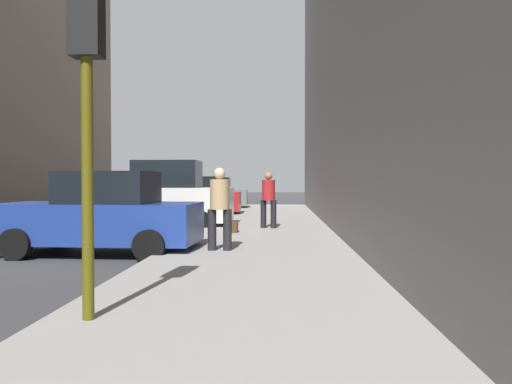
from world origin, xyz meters
TOP-DOWN VIEW (x-y plane):
  - sidewalk at (6.00, 0.00)m, footprint 4.00×40.00m
  - parked_blue_sedan at (2.65, -0.02)m, footprint 4.26×2.18m
  - parked_white_van at (2.65, 5.63)m, footprint 4.61×2.08m
  - parked_red_hatchback at (2.65, 11.55)m, footprint 4.23×2.11m
  - parked_gray_coupe at (2.65, 16.56)m, footprint 4.25×2.14m
  - fire_hydrant at (4.45, 5.52)m, footprint 0.42×0.22m
  - traffic_light at (4.50, -5.53)m, footprint 0.32×0.32m
  - pedestrian_in_tan_coat at (5.24, -0.34)m, footprint 0.50×0.41m
  - pedestrian_in_red_jacket at (6.13, 4.62)m, footprint 0.53×0.49m
  - duffel_bag at (5.14, 3.31)m, footprint 0.32×0.44m

SIDE VIEW (x-z plane):
  - sidewalk at x=6.00m, z-range 0.00..0.15m
  - duffel_bag at x=5.14m, z-range 0.15..0.43m
  - fire_hydrant at x=4.45m, z-range 0.15..0.85m
  - parked_blue_sedan at x=2.65m, z-range -0.05..1.74m
  - parked_red_hatchback at x=2.65m, z-range -0.05..1.74m
  - parked_gray_coupe at x=2.65m, z-range -0.05..1.74m
  - parked_white_van at x=2.65m, z-range -0.09..2.16m
  - pedestrian_in_tan_coat at x=5.24m, z-range 0.25..1.96m
  - pedestrian_in_red_jacket at x=6.13m, z-range 0.25..1.96m
  - traffic_light at x=4.50m, z-range 0.96..4.56m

